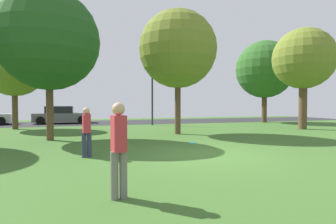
% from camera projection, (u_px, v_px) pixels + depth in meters
% --- Properties ---
extents(ground_plane, '(44.00, 44.00, 0.00)m').
position_uv_depth(ground_plane, '(206.00, 155.00, 8.72)').
color(ground_plane, '#3D6628').
extents(road_strip, '(44.00, 6.40, 0.01)m').
position_uv_depth(road_strip, '(130.00, 122.00, 24.03)').
color(road_strip, '#28282B').
rests_on(road_strip, ground_plane).
extents(birch_tree_lone, '(3.92, 3.92, 6.55)m').
position_uv_depth(birch_tree_lone, '(304.00, 59.00, 17.30)').
color(birch_tree_lone, brown).
rests_on(birch_tree_lone, ground_plane).
extents(maple_tree_near, '(3.90, 3.90, 6.05)m').
position_uv_depth(maple_tree_near, '(14.00, 66.00, 17.30)').
color(maple_tree_near, brown).
rests_on(maple_tree_near, ground_plane).
extents(oak_tree_left, '(5.01, 5.01, 7.17)m').
position_uv_depth(oak_tree_left, '(265.00, 70.00, 23.48)').
color(oak_tree_left, brown).
rests_on(oak_tree_left, ground_plane).
extents(maple_tree_far, '(4.25, 4.25, 6.77)m').
position_uv_depth(maple_tree_far, '(178.00, 49.00, 14.57)').
color(maple_tree_far, brown).
rests_on(maple_tree_far, ground_plane).
extents(oak_tree_right, '(4.51, 4.51, 6.79)m').
position_uv_depth(oak_tree_right, '(49.00, 40.00, 12.05)').
color(oak_tree_right, brown).
rests_on(oak_tree_right, ground_plane).
extents(person_thrower, '(0.30, 0.35, 1.70)m').
position_uv_depth(person_thrower, '(119.00, 146.00, 4.69)').
color(person_thrower, slate).
rests_on(person_thrower, ground_plane).
extents(person_catcher, '(0.30, 0.35, 1.56)m').
position_uv_depth(person_catcher, '(87.00, 130.00, 8.31)').
color(person_catcher, '#2D334C').
rests_on(person_catcher, ground_plane).
extents(frisbee_disc, '(0.27, 0.27, 0.03)m').
position_uv_depth(frisbee_disc, '(192.00, 143.00, 11.28)').
color(frisbee_disc, '#2DB2E0').
rests_on(frisbee_disc, ground_plane).
extents(parked_car_grey, '(4.48, 2.10, 1.45)m').
position_uv_depth(parked_car_grey, '(62.00, 115.00, 22.55)').
color(parked_car_grey, slate).
rests_on(parked_car_grey, ground_plane).
extents(street_lamp_post, '(0.14, 0.14, 4.50)m').
position_uv_depth(street_lamp_post, '(152.00, 96.00, 20.65)').
color(street_lamp_post, '#2D2D33').
rests_on(street_lamp_post, ground_plane).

